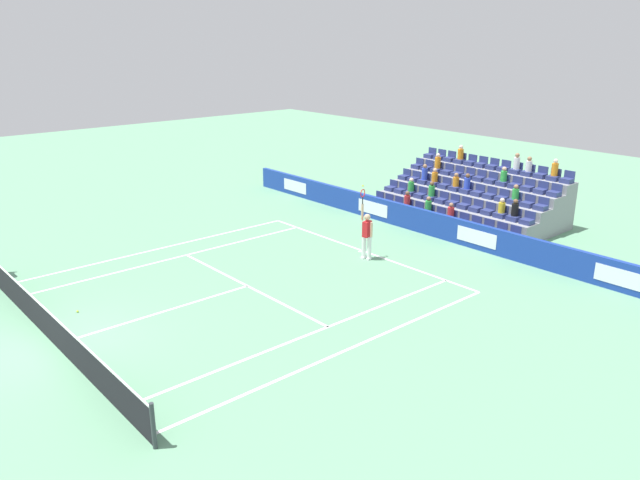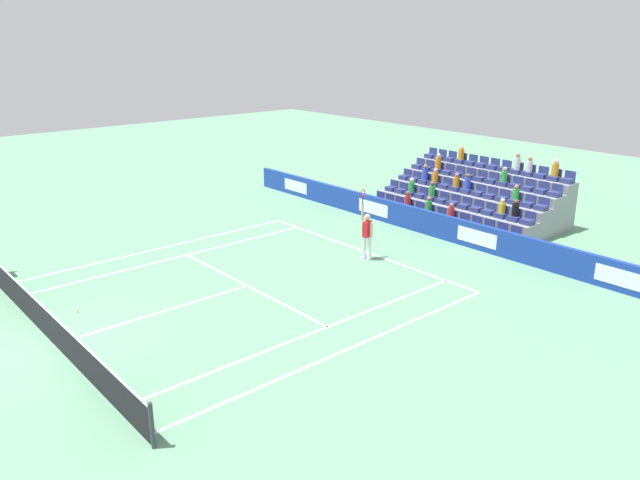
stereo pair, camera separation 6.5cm
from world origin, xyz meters
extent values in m
plane|color=#669E77|center=(0.00, 0.00, 0.00)|extent=(80.00, 80.00, 0.00)
cube|color=white|center=(0.00, -11.89, 0.00)|extent=(10.97, 0.10, 0.01)
cube|color=white|center=(0.00, -6.40, 0.00)|extent=(8.23, 0.10, 0.01)
cube|color=white|center=(0.00, -3.20, 0.00)|extent=(0.10, 6.40, 0.01)
cube|color=white|center=(4.12, -5.95, 0.00)|extent=(0.10, 11.89, 0.01)
cube|color=white|center=(-4.12, -5.95, 0.00)|extent=(0.10, 11.89, 0.01)
cube|color=white|center=(5.49, -5.95, 0.00)|extent=(0.10, 11.89, 0.01)
cube|color=white|center=(-5.49, -5.95, 0.00)|extent=(0.10, 11.89, 0.01)
cube|color=white|center=(0.00, -11.79, 0.00)|extent=(0.10, 0.20, 0.01)
cube|color=#193899|center=(0.00, -15.47, 0.52)|extent=(22.81, 0.20, 1.04)
cube|color=white|center=(-8.55, -15.36, 0.52)|extent=(1.82, 0.01, 0.58)
cube|color=white|center=(-2.85, -15.36, 0.52)|extent=(1.82, 0.01, 0.58)
cube|color=white|center=(2.85, -15.36, 0.52)|extent=(1.82, 0.01, 0.58)
cube|color=white|center=(8.55, -15.36, 0.52)|extent=(1.82, 0.01, 0.58)
cylinder|color=#33383D|center=(-5.94, 0.00, 0.54)|extent=(0.10, 0.10, 1.07)
cube|color=black|center=(0.00, 0.00, 0.46)|extent=(11.77, 0.02, 0.92)
cube|color=white|center=(0.00, 0.00, 0.94)|extent=(11.77, 0.04, 0.04)
cylinder|color=white|center=(-0.88, -11.37, 0.45)|extent=(0.16, 0.16, 0.90)
cylinder|color=white|center=(-0.65, -11.31, 0.45)|extent=(0.16, 0.16, 0.90)
cube|color=white|center=(-0.88, -11.37, 0.04)|extent=(0.18, 0.28, 0.08)
cube|color=white|center=(-0.65, -11.31, 0.04)|extent=(0.18, 0.28, 0.08)
cube|color=red|center=(-0.76, -11.34, 1.20)|extent=(0.30, 0.40, 0.60)
sphere|color=#D3A884|center=(-0.76, -11.34, 1.66)|extent=(0.24, 0.24, 0.24)
cylinder|color=#D3A884|center=(-0.55, -11.28, 1.81)|extent=(0.09, 0.09, 0.62)
cylinder|color=#D3A884|center=(-0.99, -11.34, 1.22)|extent=(0.09, 0.09, 0.56)
cylinder|color=black|center=(-0.55, -11.28, 2.26)|extent=(0.04, 0.04, 0.28)
torus|color=red|center=(-0.55, -11.28, 2.54)|extent=(0.11, 0.31, 0.31)
sphere|color=#D1E533|center=(-0.55, -11.28, 2.82)|extent=(0.07, 0.07, 0.07)
cube|color=gray|center=(0.00, -16.55, 0.21)|extent=(8.06, 0.95, 0.42)
cube|color=navy|center=(-3.72, -16.55, 0.52)|extent=(0.48, 0.44, 0.20)
cube|color=navy|center=(-3.72, -16.75, 0.77)|extent=(0.48, 0.04, 0.30)
cube|color=navy|center=(-3.10, -16.55, 0.52)|extent=(0.48, 0.44, 0.20)
cube|color=navy|center=(-3.10, -16.75, 0.77)|extent=(0.48, 0.04, 0.30)
cube|color=navy|center=(-2.48, -16.55, 0.52)|extent=(0.48, 0.44, 0.20)
cube|color=navy|center=(-2.48, -16.75, 0.77)|extent=(0.48, 0.04, 0.30)
cube|color=navy|center=(-1.86, -16.55, 0.52)|extent=(0.48, 0.44, 0.20)
cube|color=navy|center=(-1.86, -16.75, 0.77)|extent=(0.48, 0.04, 0.30)
cube|color=navy|center=(-1.24, -16.55, 0.52)|extent=(0.48, 0.44, 0.20)
cube|color=navy|center=(-1.24, -16.75, 0.77)|extent=(0.48, 0.04, 0.30)
cube|color=navy|center=(-0.62, -16.55, 0.52)|extent=(0.48, 0.44, 0.20)
cube|color=navy|center=(-0.62, -16.75, 0.77)|extent=(0.48, 0.04, 0.30)
cube|color=navy|center=(0.00, -16.55, 0.52)|extent=(0.48, 0.44, 0.20)
cube|color=navy|center=(0.00, -16.75, 0.77)|extent=(0.48, 0.04, 0.30)
cube|color=navy|center=(0.62, -16.55, 0.52)|extent=(0.48, 0.44, 0.20)
cube|color=navy|center=(0.62, -16.75, 0.77)|extent=(0.48, 0.04, 0.30)
cube|color=navy|center=(1.24, -16.55, 0.52)|extent=(0.48, 0.44, 0.20)
cube|color=navy|center=(1.24, -16.75, 0.77)|extent=(0.48, 0.04, 0.30)
cube|color=navy|center=(1.86, -16.55, 0.52)|extent=(0.48, 0.44, 0.20)
cube|color=navy|center=(1.86, -16.75, 0.77)|extent=(0.48, 0.04, 0.30)
cube|color=navy|center=(2.48, -16.55, 0.52)|extent=(0.48, 0.44, 0.20)
cube|color=navy|center=(2.48, -16.75, 0.77)|extent=(0.48, 0.04, 0.30)
cube|color=navy|center=(3.10, -16.55, 0.52)|extent=(0.48, 0.44, 0.20)
cube|color=navy|center=(3.10, -16.75, 0.77)|extent=(0.48, 0.04, 0.30)
cube|color=navy|center=(3.72, -16.55, 0.52)|extent=(0.48, 0.44, 0.20)
cube|color=navy|center=(3.72, -16.75, 0.77)|extent=(0.48, 0.04, 0.30)
cube|color=gray|center=(0.00, -17.50, 0.42)|extent=(8.06, 0.95, 0.84)
cube|color=navy|center=(-3.72, -17.50, 0.94)|extent=(0.48, 0.44, 0.20)
cube|color=navy|center=(-3.72, -17.70, 1.19)|extent=(0.48, 0.04, 0.30)
cube|color=navy|center=(-3.10, -17.50, 0.94)|extent=(0.48, 0.44, 0.20)
cube|color=navy|center=(-3.10, -17.70, 1.19)|extent=(0.48, 0.04, 0.30)
cube|color=navy|center=(-2.48, -17.50, 0.94)|extent=(0.48, 0.44, 0.20)
cube|color=navy|center=(-2.48, -17.70, 1.19)|extent=(0.48, 0.04, 0.30)
cube|color=navy|center=(-1.86, -17.50, 0.94)|extent=(0.48, 0.44, 0.20)
cube|color=navy|center=(-1.86, -17.70, 1.19)|extent=(0.48, 0.04, 0.30)
cube|color=navy|center=(-1.24, -17.50, 0.94)|extent=(0.48, 0.44, 0.20)
cube|color=navy|center=(-1.24, -17.70, 1.19)|extent=(0.48, 0.04, 0.30)
cube|color=navy|center=(-0.62, -17.50, 0.94)|extent=(0.48, 0.44, 0.20)
cube|color=navy|center=(-0.62, -17.70, 1.19)|extent=(0.48, 0.04, 0.30)
cube|color=navy|center=(0.00, -17.50, 0.94)|extent=(0.48, 0.44, 0.20)
cube|color=navy|center=(0.00, -17.70, 1.19)|extent=(0.48, 0.04, 0.30)
cube|color=navy|center=(0.62, -17.50, 0.94)|extent=(0.48, 0.44, 0.20)
cube|color=navy|center=(0.62, -17.70, 1.19)|extent=(0.48, 0.04, 0.30)
cube|color=navy|center=(1.24, -17.50, 0.94)|extent=(0.48, 0.44, 0.20)
cube|color=navy|center=(1.24, -17.70, 1.19)|extent=(0.48, 0.04, 0.30)
cube|color=navy|center=(1.86, -17.50, 0.94)|extent=(0.48, 0.44, 0.20)
cube|color=navy|center=(1.86, -17.70, 1.19)|extent=(0.48, 0.04, 0.30)
cube|color=navy|center=(2.48, -17.50, 0.94)|extent=(0.48, 0.44, 0.20)
cube|color=navy|center=(2.48, -17.70, 1.19)|extent=(0.48, 0.04, 0.30)
cube|color=navy|center=(3.10, -17.50, 0.94)|extent=(0.48, 0.44, 0.20)
cube|color=navy|center=(3.10, -17.70, 1.19)|extent=(0.48, 0.04, 0.30)
cube|color=navy|center=(3.72, -17.50, 0.94)|extent=(0.48, 0.44, 0.20)
cube|color=navy|center=(3.72, -17.70, 1.19)|extent=(0.48, 0.04, 0.30)
cube|color=gray|center=(0.00, -18.45, 0.63)|extent=(8.06, 0.95, 1.26)
cube|color=navy|center=(-3.72, -18.45, 1.36)|extent=(0.48, 0.44, 0.20)
cube|color=navy|center=(-3.72, -18.65, 1.61)|extent=(0.48, 0.04, 0.30)
cube|color=navy|center=(-3.10, -18.45, 1.36)|extent=(0.48, 0.44, 0.20)
cube|color=navy|center=(-3.10, -18.65, 1.61)|extent=(0.48, 0.04, 0.30)
cube|color=navy|center=(-2.48, -18.45, 1.36)|extent=(0.48, 0.44, 0.20)
cube|color=navy|center=(-2.48, -18.65, 1.61)|extent=(0.48, 0.04, 0.30)
cube|color=navy|center=(-1.86, -18.45, 1.36)|extent=(0.48, 0.44, 0.20)
cube|color=navy|center=(-1.86, -18.65, 1.61)|extent=(0.48, 0.04, 0.30)
cube|color=navy|center=(-1.24, -18.45, 1.36)|extent=(0.48, 0.44, 0.20)
cube|color=navy|center=(-1.24, -18.65, 1.61)|extent=(0.48, 0.04, 0.30)
cube|color=navy|center=(-0.62, -18.45, 1.36)|extent=(0.48, 0.44, 0.20)
cube|color=navy|center=(-0.62, -18.65, 1.61)|extent=(0.48, 0.04, 0.30)
cube|color=navy|center=(0.00, -18.45, 1.36)|extent=(0.48, 0.44, 0.20)
cube|color=navy|center=(0.00, -18.65, 1.61)|extent=(0.48, 0.04, 0.30)
cube|color=navy|center=(0.62, -18.45, 1.36)|extent=(0.48, 0.44, 0.20)
cube|color=navy|center=(0.62, -18.65, 1.61)|extent=(0.48, 0.04, 0.30)
cube|color=navy|center=(1.24, -18.45, 1.36)|extent=(0.48, 0.44, 0.20)
cube|color=navy|center=(1.24, -18.65, 1.61)|extent=(0.48, 0.04, 0.30)
cube|color=navy|center=(1.86, -18.45, 1.36)|extent=(0.48, 0.44, 0.20)
cube|color=navy|center=(1.86, -18.65, 1.61)|extent=(0.48, 0.04, 0.30)
cube|color=navy|center=(2.48, -18.45, 1.36)|extent=(0.48, 0.44, 0.20)
cube|color=navy|center=(2.48, -18.65, 1.61)|extent=(0.48, 0.04, 0.30)
cube|color=navy|center=(3.10, -18.45, 1.36)|extent=(0.48, 0.44, 0.20)
cube|color=navy|center=(3.10, -18.65, 1.61)|extent=(0.48, 0.04, 0.30)
cube|color=navy|center=(3.72, -18.45, 1.36)|extent=(0.48, 0.44, 0.20)
cube|color=navy|center=(3.72, -18.65, 1.61)|extent=(0.48, 0.04, 0.30)
cube|color=gray|center=(0.00, -19.40, 0.84)|extent=(8.06, 0.95, 1.68)
cube|color=navy|center=(-3.72, -19.40, 1.78)|extent=(0.48, 0.44, 0.20)
cube|color=navy|center=(-3.72, -19.60, 2.03)|extent=(0.48, 0.04, 0.30)
cube|color=navy|center=(-3.10, -19.40, 1.78)|extent=(0.48, 0.44, 0.20)
cube|color=navy|center=(-3.10, -19.60, 2.03)|extent=(0.48, 0.04, 0.30)
cube|color=navy|center=(-2.48, -19.40, 1.78)|extent=(0.48, 0.44, 0.20)
cube|color=navy|center=(-2.48, -19.60, 2.03)|extent=(0.48, 0.04, 0.30)
cube|color=navy|center=(-1.86, -19.40, 1.78)|extent=(0.48, 0.44, 0.20)
cube|color=navy|center=(-1.86, -19.60, 2.03)|extent=(0.48, 0.04, 0.30)
cube|color=navy|center=(-1.24, -19.40, 1.78)|extent=(0.48, 0.44, 0.20)
cube|color=navy|center=(-1.24, -19.60, 2.03)|extent=(0.48, 0.04, 0.30)
cube|color=navy|center=(-0.62, -19.40, 1.78)|extent=(0.48, 0.44, 0.20)
cube|color=navy|center=(-0.62, -19.60, 2.03)|extent=(0.48, 0.04, 0.30)
cube|color=navy|center=(0.00, -19.40, 1.78)|extent=(0.48, 0.44, 0.20)
cube|color=navy|center=(0.00, -19.60, 2.03)|extent=(0.48, 0.04, 0.30)
cube|color=navy|center=(0.62, -19.40, 1.78)|extent=(0.48, 0.44, 0.20)
cube|color=navy|center=(0.62, -19.60, 2.03)|extent=(0.48, 0.04, 0.30)
cube|color=navy|center=(1.24, -19.40, 1.78)|extent=(0.48, 0.44, 0.20)
cube|color=navy|center=(1.24, -19.60, 2.03)|extent=(0.48, 0.04, 0.30)
cube|color=navy|center=(1.86, -19.40, 1.78)|extent=(0.48, 0.44, 0.20)
cube|color=navy|center=(1.86, -19.60, 2.03)|extent=(0.48, 0.04, 0.30)
cube|color=navy|center=(2.48, -19.40, 1.78)|extent=(0.48, 0.44, 0.20)
cube|color=navy|center=(2.48, -19.60, 2.03)|extent=(0.48, 0.04, 0.30)
cube|color=navy|center=(3.10, -19.40, 1.78)|extent=(0.48, 0.44, 0.20)
cube|color=navy|center=(3.10, -19.60, 2.03)|extent=(0.48, 0.04, 0.30)
cube|color=navy|center=(3.72, -19.40, 1.78)|extent=(0.48, 0.44, 0.20)
cube|color=navy|center=(3.72, -19.60, 2.03)|extent=(0.48, 0.04, 0.30)
cube|color=gray|center=(0.00, -20.35, 1.05)|extent=(8.06, 0.95, 2.10)
cube|color=navy|center=(-3.72, -20.35, 2.20)|extent=(0.48, 0.44, 0.20)
cube|color=navy|center=(-3.72, -20.55, 2.45)|extent=(0.48, 0.04, 0.30)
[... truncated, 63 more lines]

